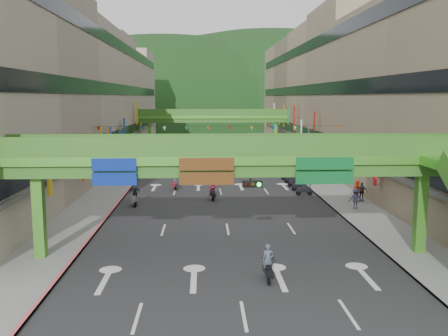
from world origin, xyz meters
The scene contains 23 objects.
ground centered at (0.00, 0.00, 0.00)m, with size 320.00×320.00×0.00m, color black.
road_slab centered at (0.00, 50.00, 0.01)m, with size 18.00×140.00×0.02m, color #28282B.
sidewalk_left centered at (-11.00, 50.00, 0.07)m, with size 4.00×140.00×0.15m, color gray.
sidewalk_right centered at (11.00, 50.00, 0.07)m, with size 4.00×140.00×0.15m, color gray.
curb_left centered at (-9.10, 50.00, 0.09)m, with size 0.20×140.00×0.18m, color #CC5959.
curb_right centered at (9.10, 50.00, 0.09)m, with size 0.20×140.00×0.18m, color gray.
building_row_left centered at (-18.93, 50.00, 9.46)m, with size 12.80×95.00×19.00m.
building_row_right centered at (18.93, 50.00, 9.46)m, with size 12.80×95.00×19.00m.
overpass_near centered at (0.93, 5.38, 5.21)m, with size 28.00×12.27×7.10m.
overpass_far centered at (0.00, 65.00, 5.40)m, with size 28.00×2.20×7.10m.
hill_left centered at (-15.00, 160.00, 0.00)m, with size 168.00×140.00×112.00m, color #1C4419.
hill_right centered at (25.00, 180.00, 0.00)m, with size 208.00×176.00×128.00m, color #1C4419.
bunting_string centered at (0.00, 30.00, 5.96)m, with size 26.00×0.36×0.47m.
scooter_rider_near centered at (1.55, 2.01, 0.88)m, with size 0.60×1.60×1.92m.
scooter_rider_mid centered at (-0.81, 21.99, 1.10)m, with size 0.92×1.60×2.13m.
scooter_rider_left centered at (-7.50, 19.86, 0.98)m, with size 1.00×1.60×1.97m.
scooter_rider_far centered at (-4.52, 27.28, 1.13)m, with size 0.97×1.60×2.20m.
parked_scooter_row centered at (7.80, 29.26, 0.52)m, with size 1.60×11.55×1.08m.
car_silver centered at (-3.50, 56.27, 0.76)m, with size 1.61×4.63×1.52m, color #BCB9C2.
car_yellow centered at (1.12, 44.95, 0.67)m, with size 1.59×3.96×1.35m, color #BE8D07.
pedestrian_red centered at (11.74, 20.08, 0.94)m, with size 0.91×0.71×1.88m, color red.
pedestrian_dark centered at (12.20, 20.49, 0.83)m, with size 0.97×0.40×1.66m, color black.
pedestrian_blue centered at (10.73, 17.43, 0.84)m, with size 0.78×0.50×1.68m, color #3B3F64.
Camera 1 is at (-1.68, -21.99, 9.23)m, focal length 40.00 mm.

